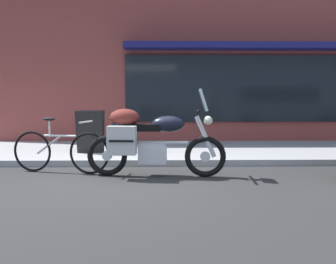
% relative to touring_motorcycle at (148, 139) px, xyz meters
% --- Properties ---
extents(ground_plane, '(80.00, 80.00, 0.00)m').
position_rel_touring_motorcycle_xyz_m(ground_plane, '(-0.49, -0.31, -0.61)').
color(ground_plane, '#2B2B2B').
extents(touring_motorcycle, '(2.24, 0.62, 1.41)m').
position_rel_touring_motorcycle_xyz_m(touring_motorcycle, '(0.00, 0.00, 0.00)').
color(touring_motorcycle, black).
rests_on(touring_motorcycle, ground_plane).
extents(parked_bicycle, '(1.71, 0.55, 0.94)m').
position_rel_touring_motorcycle_xyz_m(parked_bicycle, '(-1.49, 0.32, -0.23)').
color(parked_bicycle, black).
rests_on(parked_bicycle, ground_plane).
extents(sandwich_board_sign, '(0.55, 0.41, 0.89)m').
position_rel_touring_motorcycle_xyz_m(sandwich_board_sign, '(-1.28, 1.80, -0.04)').
color(sandwich_board_sign, black).
rests_on(sandwich_board_sign, sidewalk_curb).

